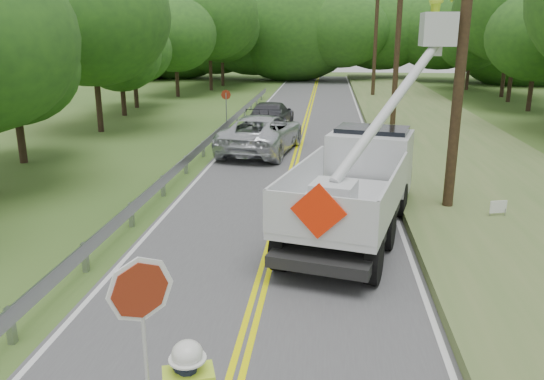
# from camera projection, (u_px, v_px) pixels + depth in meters

# --- Properties ---
(road) EXTENTS (7.20, 96.00, 0.03)m
(road) POSITION_uv_depth(u_px,v_px,m) (293.00, 170.00, 21.54)
(road) COLOR #4E4D50
(road) RESTS_ON ground
(guardrail) EXTENTS (0.18, 48.00, 0.77)m
(guardrail) POSITION_uv_depth(u_px,v_px,m) (199.00, 150.00, 22.65)
(guardrail) COLOR gray
(guardrail) RESTS_ON ground
(utility_poles) EXTENTS (1.60, 43.30, 10.00)m
(utility_poles) POSITION_uv_depth(u_px,v_px,m) (418.00, 33.00, 22.44)
(utility_poles) COLOR black
(utility_poles) RESTS_ON ground
(tall_grass_verge) EXTENTS (7.00, 96.00, 0.30)m
(tall_grass_verge) POSITION_uv_depth(u_px,v_px,m) (476.00, 171.00, 20.79)
(tall_grass_verge) COLOR #4E6A33
(tall_grass_verge) RESTS_ON ground
(treeline_left) EXTENTS (10.18, 53.68, 10.83)m
(treeline_left) POSITION_uv_depth(u_px,v_px,m) (150.00, 27.00, 35.62)
(treeline_left) COLOR #332319
(treeline_left) RESTS_ON ground
(treeline_horizon) EXTENTS (58.85, 15.93, 12.63)m
(treeline_horizon) POSITION_uv_depth(u_px,v_px,m) (310.00, 31.00, 60.26)
(treeline_horizon) COLOR #244A1B
(treeline_horizon) RESTS_ON ground
(bucket_truck) EXTENTS (4.72, 7.56, 7.01)m
(bucket_truck) POSITION_uv_depth(u_px,v_px,m) (365.00, 170.00, 15.09)
(bucket_truck) COLOR black
(bucket_truck) RESTS_ON road
(suv_silver) EXTENTS (3.73, 6.54, 1.72)m
(suv_silver) POSITION_uv_depth(u_px,v_px,m) (262.00, 133.00, 24.53)
(suv_silver) COLOR silver
(suv_silver) RESTS_ON road
(suv_darkgrey) EXTENTS (2.41, 5.47, 1.56)m
(suv_darkgrey) POSITION_uv_depth(u_px,v_px,m) (271.00, 116.00, 30.26)
(suv_darkgrey) COLOR #3B3C42
(suv_darkgrey) RESTS_ON road
(stop_sign_permanent) EXTENTS (0.52, 0.06, 2.43)m
(stop_sign_permanent) POSITION_uv_depth(u_px,v_px,m) (226.00, 106.00, 28.20)
(stop_sign_permanent) COLOR gray
(stop_sign_permanent) RESTS_ON ground
(yard_sign) EXTENTS (0.50, 0.17, 0.74)m
(yard_sign) POSITION_uv_depth(u_px,v_px,m) (498.00, 208.00, 15.20)
(yard_sign) COLOR white
(yard_sign) RESTS_ON ground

